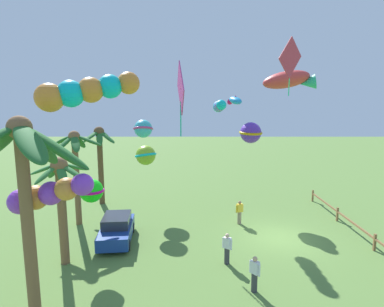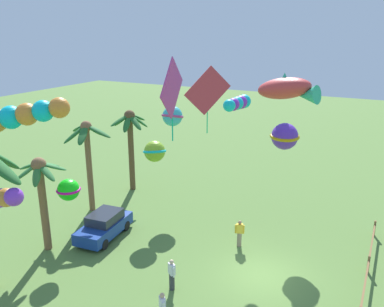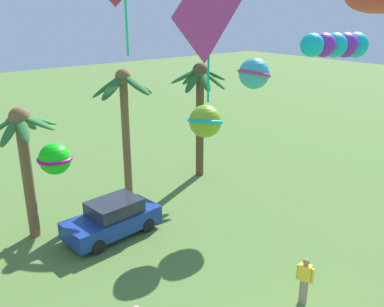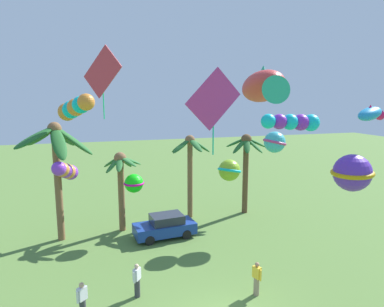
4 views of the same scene
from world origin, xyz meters
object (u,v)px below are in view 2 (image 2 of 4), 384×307
kite_ball_7 (68,190)px  kite_diamond_3 (208,91)px  spectator_0 (239,233)px  spectator_2 (172,274)px  palm_tree_2 (41,184)px  kite_fish_9 (278,91)px  palm_tree_1 (130,132)px  kite_ball_1 (285,136)px  kite_tube_6 (23,115)px  kite_tube_5 (238,103)px  parked_car_1 (104,225)px  palm_tree_3 (87,145)px  kite_diamond_4 (172,89)px  kite_ball_8 (172,116)px  kite_fish_2 (287,89)px  kite_ball_0 (155,151)px

kite_ball_7 → kite_diamond_3: bearing=-102.3°
spectator_0 → spectator_2: (-5.25, 1.42, 0.00)m
palm_tree_2 → kite_fish_9: size_ratio=2.80×
palm_tree_1 → spectator_2: 13.70m
spectator_2 → kite_ball_1: bearing=-16.9°
palm_tree_1 → kite_tube_6: (-12.10, -3.24, 3.84)m
spectator_2 → kite_tube_5: 10.27m
palm_tree_2 → spectator_2: bearing=-90.6°
spectator_0 → spectator_2: size_ratio=1.00×
parked_car_1 → spectator_2: size_ratio=2.55×
kite_ball_1 → kite_tube_5: kite_tube_5 is taller
kite_tube_6 → palm_tree_2: bearing=42.1°
kite_ball_1 → kite_tube_6: bearing=143.4°
palm_tree_3 → kite_diamond_4: size_ratio=1.37×
spectator_0 → kite_ball_8: 9.97m
parked_car_1 → kite_fish_2: 13.23m
kite_tube_5 → kite_diamond_3: bearing=-166.4°
spectator_0 → kite_ball_1: (3.67, -1.29, 4.97)m
kite_diamond_4 → kite_ball_8: 7.00m
kite_diamond_4 → spectator_0: bearing=-78.8°
spectator_2 → kite_fish_9: bearing=-9.0°
palm_tree_1 → palm_tree_2: size_ratio=1.15×
kite_ball_0 → kite_ball_8: bearing=11.1°
spectator_2 → kite_ball_8: kite_ball_8 is taller
kite_ball_1 → palm_tree_2: bearing=129.3°
kite_fish_9 → spectator_0: bearing=177.2°
palm_tree_1 → kite_diamond_4: kite_diamond_4 is taller
spectator_0 → kite_diamond_3: (-6.46, -0.90, 8.95)m
kite_diamond_3 → spectator_2: bearing=62.4°
kite_ball_1 → kite_fish_9: bearing=30.7°
palm_tree_3 → kite_tube_5: 10.28m
kite_ball_0 → kite_ball_8: (3.53, 0.69, 1.55)m
kite_diamond_3 → kite_tube_5: bearing=13.6°
spectator_2 → kite_tube_5: (7.54, -0.20, 6.98)m
palm_tree_1 → palm_tree_2: bearing=-174.5°
parked_car_1 → kite_diamond_3: 12.92m
kite_fish_2 → kite_ball_8: 11.77m
palm_tree_1 → kite_tube_6: 13.10m
kite_ball_0 → kite_ball_1: (2.40, -7.63, 1.34)m
parked_car_1 → kite_tube_6: size_ratio=1.11×
spectator_2 → kite_ball_8: bearing=29.2°
palm_tree_2 → spectator_0: (5.16, -9.52, -3.07)m
kite_ball_0 → kite_diamond_4: kite_diamond_4 is taller
palm_tree_3 → kite_fish_2: kite_fish_2 is taller
kite_diamond_4 → parked_car_1: bearing=116.9°
palm_tree_1 → spectator_0: size_ratio=3.90×
spectator_2 → spectator_0: bearing=-15.1°
palm_tree_1 → kite_ball_0: 5.14m
spectator_0 → kite_ball_1: 6.31m
spectator_0 → kite_tube_6: size_ratio=0.44×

